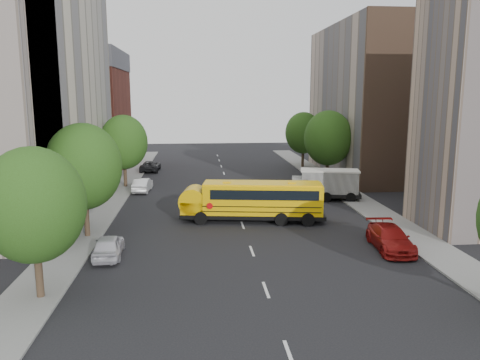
{
  "coord_description": "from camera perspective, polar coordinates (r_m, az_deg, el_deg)",
  "views": [
    {
      "loc": [
        -3.38,
        -36.04,
        9.69
      ],
      "look_at": [
        0.18,
        2.0,
        2.76
      ],
      "focal_mm": 35.0,
      "sensor_mm": 36.0,
      "label": 1
    }
  ],
  "objects": [
    {
      "name": "school_bus",
      "position": [
        36.3,
        1.39,
        -2.34
      ],
      "size": [
        11.41,
        4.1,
        3.15
      ],
      "rotation": [
        0.0,
        0.0,
        -0.14
      ],
      "color": "black",
      "rests_on": "ground"
    },
    {
      "name": "building_right_sidewall",
      "position": [
        49.86,
        20.3,
        8.86
      ],
      "size": [
        10.1,
        0.3,
        18.0
      ],
      "primitive_type": "cube",
      "color": "brown",
      "rests_on": "ground"
    },
    {
      "name": "sidewalk_right",
      "position": [
        44.7,
        14.25,
        -2.48
      ],
      "size": [
        3.0,
        80.0,
        0.12
      ],
      "primitive_type": "cube",
      "color": "slate",
      "rests_on": "ground"
    },
    {
      "name": "building_left_redbrick",
      "position": [
        65.76,
        -18.32,
        6.99
      ],
      "size": [
        10.0,
        15.0,
        13.0
      ],
      "primitive_type": "cube",
      "color": "maroon",
      "rests_on": "ground"
    },
    {
      "name": "building_right_far",
      "position": [
        59.98,
        15.75,
        9.24
      ],
      "size": [
        10.0,
        22.0,
        18.0
      ],
      "primitive_type": "cube",
      "color": "tan",
      "rests_on": "ground"
    },
    {
      "name": "parked_car_0",
      "position": [
        29.7,
        -15.74,
        -7.74
      ],
      "size": [
        1.84,
        4.18,
        1.4
      ],
      "primitive_type": "imported",
      "rotation": [
        0.0,
        0.0,
        3.19
      ],
      "color": "silver",
      "rests_on": "ground"
    },
    {
      "name": "parked_car_1",
      "position": [
        48.71,
        -11.79,
        -0.57
      ],
      "size": [
        1.77,
        4.34,
        1.4
      ],
      "primitive_type": "imported",
      "rotation": [
        0.0,
        0.0,
        3.07
      ],
      "color": "silver",
      "rests_on": "ground"
    },
    {
      "name": "street_tree_1",
      "position": [
        33.27,
        -18.53,
        1.56
      ],
      "size": [
        5.12,
        5.12,
        7.9
      ],
      "color": "#38281C",
      "rests_on": "ground"
    },
    {
      "name": "street_tree_4",
      "position": [
        52.26,
        10.69,
        5.04
      ],
      "size": [
        5.25,
        5.25,
        8.1
      ],
      "color": "#38281C",
      "rests_on": "ground"
    },
    {
      "name": "safari_truck",
      "position": [
        44.53,
        10.29,
        -0.46
      ],
      "size": [
        7.03,
        3.75,
        2.86
      ],
      "rotation": [
        0.0,
        0.0,
        -0.21
      ],
      "color": "black",
      "rests_on": "ground"
    },
    {
      "name": "parked_car_4",
      "position": [
        49.08,
        9.12,
        -0.32
      ],
      "size": [
        1.95,
        4.58,
        1.54
      ],
      "primitive_type": "imported",
      "rotation": [
        0.0,
        0.0,
        -0.03
      ],
      "color": "#303355",
      "rests_on": "ground"
    },
    {
      "name": "ground",
      "position": [
        37.47,
        0.01,
        -4.71
      ],
      "size": [
        120.0,
        120.0,
        0.0
      ],
      "primitive_type": "plane",
      "color": "black",
      "rests_on": "ground"
    },
    {
      "name": "sidewalk_left",
      "position": [
        42.93,
        -16.13,
        -3.09
      ],
      "size": [
        3.0,
        80.0,
        0.12
      ],
      "primitive_type": "cube",
      "color": "slate",
      "rests_on": "ground"
    },
    {
      "name": "parked_car_2",
      "position": [
        61.59,
        -10.86,
        1.69
      ],
      "size": [
        2.47,
        5.05,
        1.38
      ],
      "primitive_type": "imported",
      "rotation": [
        0.0,
        0.0,
        3.11
      ],
      "color": "black",
      "rests_on": "ground"
    },
    {
      "name": "lane_markings",
      "position": [
        47.16,
        -1.12,
        -1.57
      ],
      "size": [
        0.15,
        64.0,
        0.01
      ],
      "primitive_type": "cube",
      "color": "silver",
      "rests_on": "ground"
    },
    {
      "name": "building_left_cream",
      "position": [
        44.51,
        -24.9,
        9.74
      ],
      "size": [
        10.0,
        26.0,
        20.0
      ],
      "primitive_type": "cube",
      "color": "beige",
      "rests_on": "ground"
    },
    {
      "name": "parked_car_3",
      "position": [
        31.42,
        17.84,
        -6.77
      ],
      "size": [
        2.48,
        5.28,
        1.49
      ],
      "primitive_type": "imported",
      "rotation": [
        0.0,
        0.0,
        -0.08
      ],
      "color": "maroon",
      "rests_on": "ground"
    },
    {
      "name": "street_tree_2",
      "position": [
        50.85,
        -13.98,
        4.49
      ],
      "size": [
        4.99,
        4.99,
        7.71
      ],
      "color": "#38281C",
      "rests_on": "ground"
    },
    {
      "name": "street_tree_5",
      "position": [
        63.88,
        7.72,
        5.71
      ],
      "size": [
        4.86,
        4.86,
        7.51
      ],
      "color": "#38281C",
      "rests_on": "ground"
    },
    {
      "name": "street_tree_0",
      "position": [
        23.86,
        -23.87,
        -2.83
      ],
      "size": [
        4.8,
        4.8,
        7.41
      ],
      "color": "#38281C",
      "rests_on": "ground"
    }
  ]
}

